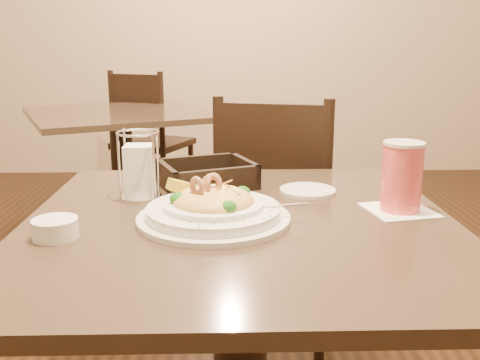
{
  "coord_description": "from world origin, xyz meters",
  "views": [
    {
      "loc": [
        -0.03,
        -1.06,
        1.1
      ],
      "look_at": [
        0.0,
        0.02,
        0.82
      ],
      "focal_mm": 40.0,
      "sensor_mm": 36.0,
      "label": 1
    }
  ],
  "objects_px": {
    "pasta_bowl": "(213,208)",
    "butter_ramekin": "(55,228)",
    "background_table": "(122,154)",
    "side_plate": "(308,191)",
    "drink_glass": "(402,177)",
    "napkin_caddy": "(139,169)",
    "dining_chair_near": "(277,214)",
    "main_table": "(240,320)",
    "bread_basket": "(207,177)",
    "dining_chair_far": "(149,138)"
  },
  "relations": [
    {
      "from": "pasta_bowl",
      "to": "butter_ramekin",
      "type": "xyz_separation_m",
      "value": [
        -0.3,
        -0.09,
        -0.01
      ]
    },
    {
      "from": "background_table",
      "to": "napkin_caddy",
      "type": "relative_size",
      "value": 7.42
    },
    {
      "from": "background_table",
      "to": "side_plate",
      "type": "height_order",
      "value": "side_plate"
    },
    {
      "from": "background_table",
      "to": "dining_chair_far",
      "type": "relative_size",
      "value": 1.29
    },
    {
      "from": "background_table",
      "to": "drink_glass",
      "type": "relative_size",
      "value": 7.44
    },
    {
      "from": "dining_chair_near",
      "to": "pasta_bowl",
      "type": "height_order",
      "value": "dining_chair_near"
    },
    {
      "from": "main_table",
      "to": "napkin_caddy",
      "type": "distance_m",
      "value": 0.42
    },
    {
      "from": "main_table",
      "to": "background_table",
      "type": "bearing_deg",
      "value": 108.18
    },
    {
      "from": "pasta_bowl",
      "to": "main_table",
      "type": "bearing_deg",
      "value": 9.79
    },
    {
      "from": "dining_chair_near",
      "to": "side_plate",
      "type": "relative_size",
      "value": 6.74
    },
    {
      "from": "pasta_bowl",
      "to": "side_plate",
      "type": "height_order",
      "value": "pasta_bowl"
    },
    {
      "from": "main_table",
      "to": "pasta_bowl",
      "type": "relative_size",
      "value": 2.55
    },
    {
      "from": "main_table",
      "to": "side_plate",
      "type": "relative_size",
      "value": 6.52
    },
    {
      "from": "napkin_caddy",
      "to": "butter_ramekin",
      "type": "distance_m",
      "value": 0.3
    },
    {
      "from": "dining_chair_near",
      "to": "drink_glass",
      "type": "xyz_separation_m",
      "value": [
        0.2,
        -0.72,
        0.32
      ]
    },
    {
      "from": "dining_chair_near",
      "to": "bread_basket",
      "type": "xyz_separation_m",
      "value": [
        -0.23,
        -0.49,
        0.26
      ]
    },
    {
      "from": "background_table",
      "to": "dining_chair_near",
      "type": "height_order",
      "value": "dining_chair_near"
    },
    {
      "from": "main_table",
      "to": "side_plate",
      "type": "xyz_separation_m",
      "value": [
        0.17,
        0.2,
        0.24
      ]
    },
    {
      "from": "background_table",
      "to": "bread_basket",
      "type": "xyz_separation_m",
      "value": [
        0.52,
        -1.54,
        0.26
      ]
    },
    {
      "from": "dining_chair_far",
      "to": "pasta_bowl",
      "type": "xyz_separation_m",
      "value": [
        0.47,
        -2.4,
        0.27
      ]
    },
    {
      "from": "background_table",
      "to": "drink_glass",
      "type": "distance_m",
      "value": 2.03
    },
    {
      "from": "background_table",
      "to": "main_table",
      "type": "bearing_deg",
      "value": -71.82
    },
    {
      "from": "drink_glass",
      "to": "bread_basket",
      "type": "xyz_separation_m",
      "value": [
        -0.43,
        0.23,
        -0.05
      ]
    },
    {
      "from": "dining_chair_far",
      "to": "side_plate",
      "type": "distance_m",
      "value": 2.31
    },
    {
      "from": "butter_ramekin",
      "to": "bread_basket",
      "type": "bearing_deg",
      "value": 53.75
    },
    {
      "from": "drink_glass",
      "to": "side_plate",
      "type": "height_order",
      "value": "drink_glass"
    },
    {
      "from": "main_table",
      "to": "butter_ramekin",
      "type": "height_order",
      "value": "butter_ramekin"
    },
    {
      "from": "napkin_caddy",
      "to": "butter_ramekin",
      "type": "xyz_separation_m",
      "value": [
        -0.12,
        -0.27,
        -0.05
      ]
    },
    {
      "from": "dining_chair_near",
      "to": "bread_basket",
      "type": "bearing_deg",
      "value": 79.75
    },
    {
      "from": "background_table",
      "to": "bread_basket",
      "type": "bearing_deg",
      "value": -71.42
    },
    {
      "from": "pasta_bowl",
      "to": "napkin_caddy",
      "type": "relative_size",
      "value": 2.19
    },
    {
      "from": "dining_chair_near",
      "to": "side_plate",
      "type": "bearing_deg",
      "value": 106.8
    },
    {
      "from": "pasta_bowl",
      "to": "drink_glass",
      "type": "xyz_separation_m",
      "value": [
        0.41,
        0.06,
        0.05
      ]
    },
    {
      "from": "background_table",
      "to": "drink_glass",
      "type": "height_order",
      "value": "drink_glass"
    },
    {
      "from": "dining_chair_near",
      "to": "butter_ramekin",
      "type": "xyz_separation_m",
      "value": [
        -0.51,
        -0.87,
        0.26
      ]
    },
    {
      "from": "butter_ramekin",
      "to": "dining_chair_near",
      "type": "bearing_deg",
      "value": 59.71
    },
    {
      "from": "dining_chair_far",
      "to": "drink_glass",
      "type": "height_order",
      "value": "dining_chair_far"
    },
    {
      "from": "side_plate",
      "to": "napkin_caddy",
      "type": "bearing_deg",
      "value": -175.21
    },
    {
      "from": "drink_glass",
      "to": "side_plate",
      "type": "relative_size",
      "value": 1.16
    },
    {
      "from": "main_table",
      "to": "butter_ramekin",
      "type": "bearing_deg",
      "value": -164.2
    },
    {
      "from": "pasta_bowl",
      "to": "napkin_caddy",
      "type": "height_order",
      "value": "napkin_caddy"
    },
    {
      "from": "dining_chair_near",
      "to": "butter_ramekin",
      "type": "relative_size",
      "value": 10.82
    },
    {
      "from": "dining_chair_far",
      "to": "bread_basket",
      "type": "bearing_deg",
      "value": 126.69
    },
    {
      "from": "bread_basket",
      "to": "main_table",
      "type": "bearing_deg",
      "value": -74.11
    },
    {
      "from": "drink_glass",
      "to": "butter_ramekin",
      "type": "xyz_separation_m",
      "value": [
        -0.7,
        -0.15,
        -0.06
      ]
    },
    {
      "from": "pasta_bowl",
      "to": "drink_glass",
      "type": "bearing_deg",
      "value": 7.83
    },
    {
      "from": "main_table",
      "to": "pasta_bowl",
      "type": "xyz_separation_m",
      "value": [
        -0.06,
        -0.01,
        0.26
      ]
    },
    {
      "from": "background_table",
      "to": "napkin_caddy",
      "type": "distance_m",
      "value": 1.71
    },
    {
      "from": "background_table",
      "to": "butter_ramekin",
      "type": "distance_m",
      "value": 1.95
    },
    {
      "from": "background_table",
      "to": "napkin_caddy",
      "type": "height_order",
      "value": "napkin_caddy"
    }
  ]
}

